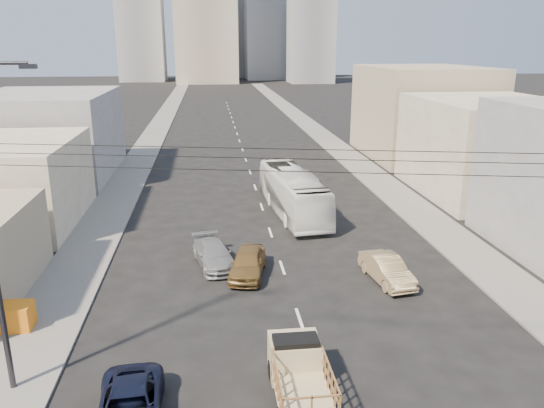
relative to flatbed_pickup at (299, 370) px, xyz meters
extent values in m
cube|color=slate|center=(-10.77, 67.65, -1.03)|extent=(3.50, 180.00, 0.12)
cube|color=slate|center=(12.73, 67.65, -1.03)|extent=(3.50, 180.00, 0.12)
cube|color=silver|center=(0.98, -0.35, -1.09)|extent=(0.15, 2.00, 0.01)
cube|color=silver|center=(0.98, 5.65, -1.09)|extent=(0.15, 2.00, 0.01)
cube|color=silver|center=(0.98, 11.65, -1.09)|extent=(0.15, 2.00, 0.01)
cube|color=silver|center=(0.98, 17.65, -1.09)|extent=(0.15, 2.00, 0.01)
cube|color=silver|center=(0.98, 23.65, -1.09)|extent=(0.15, 2.00, 0.01)
cube|color=silver|center=(0.98, 29.65, -1.09)|extent=(0.15, 2.00, 0.01)
cube|color=silver|center=(0.98, 35.65, -1.09)|extent=(0.15, 2.00, 0.01)
cube|color=silver|center=(0.98, 41.65, -1.09)|extent=(0.15, 2.00, 0.01)
cube|color=silver|center=(0.98, 47.65, -1.09)|extent=(0.15, 2.00, 0.01)
cube|color=silver|center=(0.98, 53.65, -1.09)|extent=(0.15, 2.00, 0.01)
cube|color=silver|center=(0.98, 59.65, -1.09)|extent=(0.15, 2.00, 0.01)
cube|color=silver|center=(0.98, 65.65, -1.09)|extent=(0.15, 2.00, 0.01)
cube|color=silver|center=(0.98, 71.65, -1.09)|extent=(0.15, 2.00, 0.01)
cube|color=silver|center=(0.98, 77.65, -1.09)|extent=(0.15, 2.00, 0.01)
cube|color=silver|center=(0.98, 83.65, -1.09)|extent=(0.15, 2.00, 0.01)
cube|color=silver|center=(0.98, 89.65, -1.09)|extent=(0.15, 2.00, 0.01)
cube|color=silver|center=(0.98, 95.65, -1.09)|extent=(0.15, 2.00, 0.01)
cube|color=silver|center=(0.98, 101.65, -1.09)|extent=(0.15, 2.00, 0.01)
cube|color=tan|center=(0.00, -0.90, -0.39)|extent=(1.90, 3.00, 0.12)
cube|color=tan|center=(0.00, 1.10, -0.14)|extent=(1.90, 1.60, 1.50)
cube|color=black|center=(0.00, 0.85, 0.46)|extent=(1.70, 0.90, 0.70)
cylinder|color=black|center=(-0.85, 1.20, -0.71)|extent=(0.25, 0.76, 0.76)
cylinder|color=black|center=(0.85, 1.20, -0.71)|extent=(0.25, 0.76, 0.76)
imported|color=white|center=(3.15, 21.70, 0.56)|extent=(3.95, 12.13, 3.32)
imported|color=brown|center=(-1.07, 10.81, -0.35)|extent=(2.63, 4.66, 1.50)
imported|color=#917A54|center=(6.34, 9.15, -0.38)|extent=(2.13, 4.49, 1.42)
imported|color=gray|center=(-2.94, 12.46, -0.41)|extent=(2.88, 4.99, 1.36)
cube|color=#2D2D33|center=(-8.52, 1.65, 10.61)|extent=(0.50, 0.25, 0.15)
cylinder|color=black|center=(0.98, -0.85, 8.21)|extent=(23.01, 5.02, 0.02)
cylinder|color=black|center=(0.98, -0.85, 7.91)|extent=(23.01, 5.02, 0.02)
cylinder|color=black|center=(0.98, -0.85, 7.51)|extent=(23.01, 5.02, 0.02)
cube|color=orange|center=(-12.02, 6.12, -0.78)|extent=(1.80, 1.20, 0.38)
cube|color=orange|center=(-12.02, 6.12, -0.40)|extent=(1.80, 1.20, 0.38)
cube|color=orange|center=(-12.02, 6.12, -0.02)|extent=(1.80, 1.20, 0.38)
cube|color=#B2A88F|center=(20.48, 25.65, 2.91)|extent=(11.00, 14.00, 8.00)
cube|color=tan|center=(20.98, 41.65, 3.91)|extent=(12.00, 16.00, 10.00)
cube|color=gray|center=(-18.52, 36.65, 2.91)|extent=(12.00, 16.00, 8.00)
cube|color=gray|center=(18.98, 182.65, 18.91)|extent=(16.00, 16.00, 40.00)
cube|color=gray|center=(-25.02, 177.65, 15.91)|extent=(15.00, 15.00, 34.00)
cube|color=gray|center=(6.98, 197.65, 20.91)|extent=(18.00, 18.00, 44.00)
cube|color=gray|center=(30.98, 162.65, 12.91)|extent=(14.00, 14.00, 28.00)
camera|label=1|loc=(-2.92, -16.31, 11.28)|focal=35.00mm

